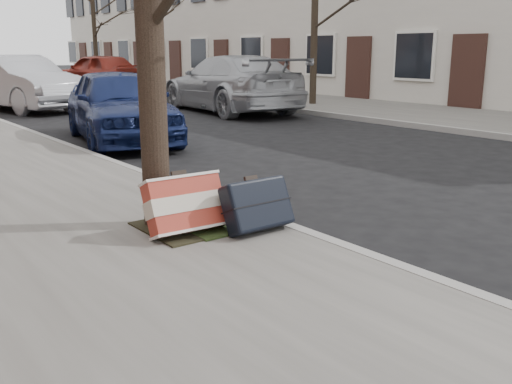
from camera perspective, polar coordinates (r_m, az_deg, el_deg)
ground at (r=5.78m, az=17.33°, el=-3.64°), size 120.00×120.00×0.00m
far_sidewalk at (r=21.99m, az=-3.27°, el=9.81°), size 4.00×70.00×0.12m
house_far at (r=26.13m, az=5.54°, el=18.22°), size 6.70×40.00×7.20m
dirt_patch at (r=5.26m, az=-6.55°, el=-3.36°), size 0.85×0.85×0.02m
suitcase_red at (r=4.99m, az=-7.10°, el=-1.29°), size 0.70×0.41×0.53m
suitcase_navy at (r=5.03m, az=0.10°, el=-1.25°), size 0.63×0.37×0.49m
car_near_front at (r=11.03m, az=-13.44°, el=8.47°), size 2.50×4.30×1.38m
car_near_mid at (r=17.69m, az=-22.68°, el=10.04°), size 2.71×4.94×1.54m
car_far_front at (r=15.98m, az=-2.65°, el=10.77°), size 2.77×5.53×1.54m
car_far_back at (r=25.12m, az=-15.55°, el=11.49°), size 2.82×4.83×1.54m
tree_far_a at (r=17.22m, az=5.89°, el=17.38°), size 0.20×0.20×5.17m
tree_far_b at (r=25.74m, az=-10.72°, el=15.31°), size 0.22×0.22×4.45m
tree_far_c at (r=31.09m, az=-15.89°, el=15.73°), size 0.22×0.22×5.47m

